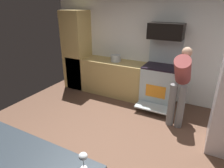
{
  "coord_description": "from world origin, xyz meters",
  "views": [
    {
      "loc": [
        1.43,
        -2.25,
        2.26
      ],
      "look_at": [
        0.08,
        0.3,
        1.05
      ],
      "focal_mm": 30.98,
      "sensor_mm": 36.0,
      "label": 1
    }
  ],
  "objects": [
    {
      "name": "ground_plane",
      "position": [
        0.0,
        0.0,
        -0.01
      ],
      "size": [
        5.2,
        4.8,
        0.02
      ],
      "primitive_type": "cube",
      "color": "brown"
    },
    {
      "name": "microwave",
      "position": [
        0.47,
        2.06,
        1.71
      ],
      "size": [
        0.74,
        0.38,
        0.34
      ],
      "primitive_type": "cube",
      "color": "black",
      "rests_on": "oven_range"
    },
    {
      "name": "person_cook",
      "position": [
        1.0,
        1.36,
        0.89
      ],
      "size": [
        0.31,
        0.67,
        1.49
      ],
      "color": "slate",
      "rests_on": "ground"
    },
    {
      "name": "wine_glass_near",
      "position": [
        0.6,
        -1.22,
        1.03
      ],
      "size": [
        0.08,
        0.08,
        0.17
      ],
      "color": "silver",
      "rests_on": "counter_island"
    },
    {
      "name": "wall_back",
      "position": [
        0.0,
        2.34,
        1.3
      ],
      "size": [
        5.2,
        0.12,
        2.6
      ],
      "primitive_type": "cube",
      "color": "white",
      "rests_on": "ground"
    },
    {
      "name": "oven_range",
      "position": [
        0.47,
        1.97,
        0.51
      ],
      "size": [
        0.76,
        0.99,
        1.54
      ],
      "color": "#AEBFC1",
      "rests_on": "ground"
    },
    {
      "name": "lower_cabinet_run",
      "position": [
        -0.9,
        1.98,
        0.45
      ],
      "size": [
        2.4,
        0.6,
        0.9
      ],
      "primitive_type": "cube",
      "color": "tan",
      "rests_on": "ground"
    },
    {
      "name": "cabinet_column",
      "position": [
        -1.9,
        1.98,
        1.05
      ],
      "size": [
        0.6,
        0.6,
        2.1
      ],
      "primitive_type": "cube",
      "color": "tan",
      "rests_on": "ground"
    },
    {
      "name": "stock_pot",
      "position": [
        -0.7,
        1.98,
        0.98
      ],
      "size": [
        0.26,
        0.26,
        0.17
      ],
      "primitive_type": "cylinder",
      "color": "#ADB5B8",
      "rests_on": "lower_cabinet_run"
    }
  ]
}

